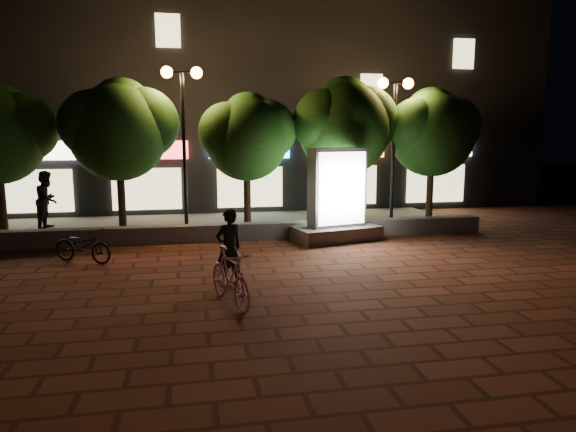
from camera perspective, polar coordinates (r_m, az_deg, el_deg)
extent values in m
plane|color=brown|center=(11.90, -4.06, -6.54)|extent=(80.00, 80.00, 0.00)
cube|color=slate|center=(15.72, -5.78, -1.76)|extent=(16.00, 0.45, 0.50)
cube|color=slate|center=(18.21, -6.46, -0.94)|extent=(16.00, 5.00, 0.08)
cube|color=black|center=(24.48, -7.86, 13.27)|extent=(28.00, 8.00, 10.00)
cube|color=white|center=(21.11, -26.57, 6.54)|extent=(3.20, 0.12, 0.70)
cube|color=beige|center=(21.21, -26.28, 2.49)|extent=(2.60, 0.10, 1.60)
cube|color=#E43B34|center=(20.40, -15.62, 7.10)|extent=(3.20, 0.12, 0.70)
cube|color=beige|center=(20.50, -15.44, 2.91)|extent=(2.60, 0.10, 1.60)
cube|color=#42B6E5|center=(20.46, -4.30, 7.42)|extent=(3.20, 0.12, 0.70)
cube|color=beige|center=(20.56, -4.25, 3.24)|extent=(2.60, 0.10, 1.60)
cube|color=orange|center=(21.28, 6.56, 7.45)|extent=(3.20, 0.12, 0.70)
cube|color=beige|center=(21.38, 6.48, 3.43)|extent=(2.60, 0.10, 1.60)
cube|color=silver|center=(22.79, 16.28, 7.26)|extent=(3.20, 0.12, 0.70)
cube|color=beige|center=(22.88, 16.12, 3.50)|extent=(2.60, 0.10, 1.60)
cube|color=beige|center=(20.68, -13.25, 19.48)|extent=(0.90, 0.10, 1.20)
cube|color=beige|center=(21.67, 9.28, 13.78)|extent=(0.90, 0.10, 1.20)
cube|color=beige|center=(23.48, 19.00, 16.73)|extent=(0.90, 0.10, 1.20)
cylinder|color=black|center=(17.83, -29.29, 1.52)|extent=(0.24, 0.24, 2.25)
sphere|color=#275118|center=(17.70, -27.47, 8.75)|extent=(2.10, 2.10, 2.10)
sphere|color=#275118|center=(18.03, -29.28, 9.87)|extent=(1.82, 1.82, 1.82)
cylinder|color=black|center=(17.04, -18.07, 2.09)|extent=(0.24, 0.24, 2.34)
sphere|color=#275118|center=(16.92, -18.41, 8.80)|extent=(3.00, 3.00, 3.00)
sphere|color=#275118|center=(17.04, -15.84, 9.93)|extent=(2.25, 2.25, 2.25)
sphere|color=#275118|center=(16.88, -20.82, 9.53)|extent=(2.10, 2.10, 2.10)
sphere|color=#275118|center=(17.27, -18.05, 11.31)|extent=(1.95, 1.95, 1.95)
cylinder|color=black|center=(17.00, -4.56, 2.27)|extent=(0.24, 0.24, 2.21)
sphere|color=#275118|center=(16.88, -4.65, 8.50)|extent=(2.70, 2.70, 2.70)
sphere|color=#275118|center=(17.16, -2.46, 9.53)|extent=(2.03, 2.03, 2.02)
sphere|color=#275118|center=(16.67, -6.70, 9.32)|extent=(1.89, 1.89, 1.89)
sphere|color=#275118|center=(17.24, -4.47, 10.76)|extent=(1.76, 1.76, 1.76)
cylinder|color=black|center=(17.64, 6.16, 2.86)|extent=(0.24, 0.24, 2.43)
sphere|color=#275118|center=(17.54, 6.28, 9.59)|extent=(3.10, 3.10, 3.10)
sphere|color=#275118|center=(17.97, 8.51, 10.49)|extent=(2.33, 2.33, 2.33)
sphere|color=#275118|center=(17.21, 4.18, 10.47)|extent=(2.17, 2.17, 2.17)
sphere|color=#275118|center=(17.93, 6.30, 12.06)|extent=(2.01, 2.02, 2.02)
cylinder|color=black|center=(18.83, 15.53, 2.77)|extent=(0.24, 0.24, 2.29)
sphere|color=#275118|center=(18.72, 15.79, 8.70)|extent=(2.90, 2.90, 2.90)
sphere|color=#275118|center=(19.23, 17.52, 9.52)|extent=(2.18, 2.17, 2.17)
sphere|color=#275118|center=(18.31, 14.18, 9.54)|extent=(2.03, 2.03, 2.03)
sphere|color=#275118|center=(19.09, 15.68, 10.88)|extent=(1.89, 1.88, 1.88)
cylinder|color=black|center=(16.59, -11.48, 6.79)|extent=(0.12, 0.12, 5.00)
cylinder|color=black|center=(16.68, -11.76, 15.40)|extent=(0.90, 0.08, 0.08)
sphere|color=gold|center=(16.69, -13.36, 15.34)|extent=(0.36, 0.36, 0.36)
sphere|color=gold|center=(16.68, -10.16, 15.44)|extent=(0.36, 0.36, 0.36)
cylinder|color=black|center=(17.94, 11.65, 6.63)|extent=(0.12, 0.12, 4.80)
cylinder|color=black|center=(18.00, 11.90, 14.28)|extent=(0.90, 0.08, 0.08)
sphere|color=gold|center=(17.83, 10.53, 14.37)|extent=(0.36, 0.36, 0.36)
sphere|color=gold|center=(18.17, 13.26, 14.19)|extent=(0.36, 0.36, 0.36)
cube|color=slate|center=(15.66, 5.39, -1.92)|extent=(2.81, 1.86, 0.43)
cube|color=#4C4C51|center=(15.46, 5.47, 3.17)|extent=(1.81, 0.98, 2.36)
cube|color=white|center=(15.19, 6.05, 3.05)|extent=(1.52, 0.41, 2.15)
cube|color=white|center=(15.73, 4.91, 3.28)|extent=(1.52, 0.41, 2.15)
imported|color=pink|center=(9.75, -6.51, -6.78)|extent=(1.05, 1.89, 1.09)
imported|color=black|center=(10.88, -6.60, -3.53)|extent=(0.72, 0.63, 1.67)
imported|color=black|center=(13.86, -21.90, -3.08)|extent=(1.73, 1.32, 0.87)
imported|color=black|center=(18.84, -25.26, 1.67)|extent=(0.86, 1.03, 1.93)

